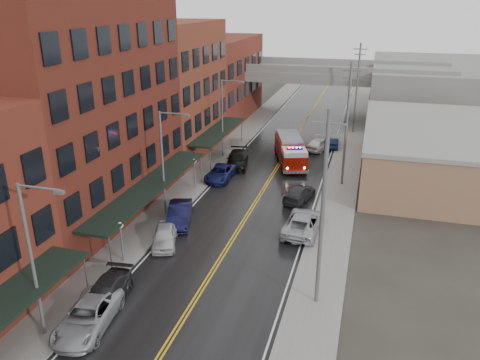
# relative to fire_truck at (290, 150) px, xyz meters

# --- Properties ---
(road) EXTENTS (11.00, 160.00, 0.02)m
(road) POSITION_rel_fire_truck_xyz_m (-1.14, -9.87, -1.61)
(road) COLOR black
(road) RESTS_ON ground
(sidewalk_left) EXTENTS (3.00, 160.00, 0.15)m
(sidewalk_left) POSITION_rel_fire_truck_xyz_m (-8.44, -9.87, -1.55)
(sidewalk_left) COLOR slate
(sidewalk_left) RESTS_ON ground
(sidewalk_right) EXTENTS (3.00, 160.00, 0.15)m
(sidewalk_right) POSITION_rel_fire_truck_xyz_m (6.16, -9.87, -1.55)
(sidewalk_right) COLOR slate
(sidewalk_right) RESTS_ON ground
(curb_left) EXTENTS (0.30, 160.00, 0.15)m
(curb_left) POSITION_rel_fire_truck_xyz_m (-6.79, -9.87, -1.55)
(curb_left) COLOR gray
(curb_left) RESTS_ON ground
(curb_right) EXTENTS (0.30, 160.00, 0.15)m
(curb_right) POSITION_rel_fire_truck_xyz_m (4.51, -9.87, -1.55)
(curb_right) COLOR gray
(curb_right) RESTS_ON ground
(brick_building_b) EXTENTS (9.00, 20.00, 18.00)m
(brick_building_b) POSITION_rel_fire_truck_xyz_m (-14.44, -16.87, 7.38)
(brick_building_b) COLOR #5B2118
(brick_building_b) RESTS_ON ground
(brick_building_c) EXTENTS (9.00, 15.00, 15.00)m
(brick_building_c) POSITION_rel_fire_truck_xyz_m (-14.44, 0.63, 5.88)
(brick_building_c) COLOR maroon
(brick_building_c) RESTS_ON ground
(brick_building_far) EXTENTS (9.00, 20.00, 12.00)m
(brick_building_far) POSITION_rel_fire_truck_xyz_m (-14.44, 18.13, 4.38)
(brick_building_far) COLOR maroon
(brick_building_far) RESTS_ON ground
(tan_building) EXTENTS (14.00, 22.00, 5.00)m
(tan_building) POSITION_rel_fire_truck_xyz_m (14.86, 0.13, 0.88)
(tan_building) COLOR #946C4F
(tan_building) RESTS_ON ground
(right_far_block) EXTENTS (18.00, 30.00, 8.00)m
(right_far_block) POSITION_rel_fire_truck_xyz_m (16.86, 30.13, 2.38)
(right_far_block) COLOR slate
(right_far_block) RESTS_ON ground
(awning_1) EXTENTS (2.60, 18.00, 3.09)m
(awning_1) POSITION_rel_fire_truck_xyz_m (-8.63, -16.87, 1.37)
(awning_1) COLOR black
(awning_1) RESTS_ON ground
(awning_2) EXTENTS (2.60, 13.00, 3.09)m
(awning_2) POSITION_rel_fire_truck_xyz_m (-8.63, 0.63, 1.36)
(awning_2) COLOR black
(awning_2) RESTS_ON ground
(globe_lamp_1) EXTENTS (0.44, 0.44, 3.12)m
(globe_lamp_1) POSITION_rel_fire_truck_xyz_m (-7.54, -23.87, 0.69)
(globe_lamp_1) COLOR #59595B
(globe_lamp_1) RESTS_ON ground
(globe_lamp_2) EXTENTS (0.44, 0.44, 3.12)m
(globe_lamp_2) POSITION_rel_fire_truck_xyz_m (-7.54, -9.87, 0.69)
(globe_lamp_2) COLOR #59595B
(globe_lamp_2) RESTS_ON ground
(street_lamp_0) EXTENTS (2.64, 0.22, 9.00)m
(street_lamp_0) POSITION_rel_fire_truck_xyz_m (-7.69, -31.87, 3.57)
(street_lamp_0) COLOR #59595B
(street_lamp_0) RESTS_ON ground
(street_lamp_1) EXTENTS (2.64, 0.22, 9.00)m
(street_lamp_1) POSITION_rel_fire_truck_xyz_m (-7.69, -15.87, 3.57)
(street_lamp_1) COLOR #59595B
(street_lamp_1) RESTS_ON ground
(street_lamp_2) EXTENTS (2.64, 0.22, 9.00)m
(street_lamp_2) POSITION_rel_fire_truck_xyz_m (-7.69, 0.13, 3.57)
(street_lamp_2) COLOR #59595B
(street_lamp_2) RESTS_ON ground
(utility_pole_0) EXTENTS (1.80, 0.24, 12.00)m
(utility_pole_0) POSITION_rel_fire_truck_xyz_m (6.06, -24.87, 4.69)
(utility_pole_0) COLOR #59595B
(utility_pole_0) RESTS_ON ground
(utility_pole_1) EXTENTS (1.80, 0.24, 12.00)m
(utility_pole_1) POSITION_rel_fire_truck_xyz_m (6.06, -4.87, 4.69)
(utility_pole_1) COLOR #59595B
(utility_pole_1) RESTS_ON ground
(utility_pole_2) EXTENTS (1.80, 0.24, 12.00)m
(utility_pole_2) POSITION_rel_fire_truck_xyz_m (6.06, 15.13, 4.69)
(utility_pole_2) COLOR #59595B
(utility_pole_2) RESTS_ON ground
(overpass) EXTENTS (40.00, 10.00, 7.50)m
(overpass) POSITION_rel_fire_truck_xyz_m (-1.14, 22.13, 4.37)
(overpass) COLOR slate
(overpass) RESTS_ON ground
(fire_truck) EXTENTS (5.19, 8.59, 2.99)m
(fire_truck) POSITION_rel_fire_truck_xyz_m (0.00, 0.00, 0.00)
(fire_truck) COLOR #901206
(fire_truck) RESTS_ON ground
(parked_car_left_2) EXTENTS (3.13, 5.63, 1.49)m
(parked_car_left_2) POSITION_rel_fire_truck_xyz_m (-5.97, -30.65, -0.87)
(parked_car_left_2) COLOR #989A9F
(parked_car_left_2) RESTS_ON ground
(parked_car_left_3) EXTENTS (2.62, 5.29, 1.48)m
(parked_car_left_3) POSITION_rel_fire_truck_xyz_m (-6.14, -28.57, -0.88)
(parked_car_left_3) COLOR black
(parked_car_left_3) RESTS_ON ground
(parked_car_left_4) EXTENTS (2.98, 4.55, 1.44)m
(parked_car_left_4) POSITION_rel_fire_truck_xyz_m (-5.82, -20.70, -0.90)
(parked_car_left_4) COLOR beige
(parked_car_left_4) RESTS_ON ground
(parked_car_left_5) EXTENTS (3.06, 5.24, 1.63)m
(parked_car_left_5) POSITION_rel_fire_truck_xyz_m (-6.14, -17.07, -0.80)
(parked_car_left_5) COLOR black
(parked_car_left_5) RESTS_ON ground
(parked_car_left_6) EXTENTS (2.31, 4.99, 1.39)m
(parked_car_left_6) POSITION_rel_fire_truck_xyz_m (-6.01, -6.67, -0.93)
(parked_car_left_6) COLOR #151A4F
(parked_car_left_6) RESTS_ON ground
(parked_car_left_7) EXTENTS (3.21, 5.75, 1.57)m
(parked_car_left_7) POSITION_rel_fire_truck_xyz_m (-5.48, -2.36, -0.83)
(parked_car_left_7) COLOR black
(parked_car_left_7) RESTS_ON ground
(parked_car_right_0) EXTENTS (3.07, 5.96, 1.61)m
(parked_car_right_0) POSITION_rel_fire_truck_xyz_m (3.86, -15.82, -0.82)
(parked_car_right_0) COLOR #A3A5AB
(parked_car_right_0) RESTS_ON ground
(parked_car_right_1) EXTENTS (2.81, 4.99, 1.37)m
(parked_car_right_1) POSITION_rel_fire_truck_xyz_m (2.58, -9.75, -0.94)
(parked_car_right_1) COLOR #262628
(parked_car_right_1) RESTS_ON ground
(parked_car_right_2) EXTENTS (3.22, 4.89, 1.55)m
(parked_car_right_2) POSITION_rel_fire_truck_xyz_m (2.51, 6.07, -0.85)
(parked_car_right_2) COLOR white
(parked_car_right_2) RESTS_ON ground
(parked_car_right_3) EXTENTS (1.89, 4.70, 1.52)m
(parked_car_right_3) POSITION_rel_fire_truck_xyz_m (3.86, 7.93, -0.86)
(parked_car_right_3) COLOR #0E1934
(parked_car_right_3) RESTS_ON ground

